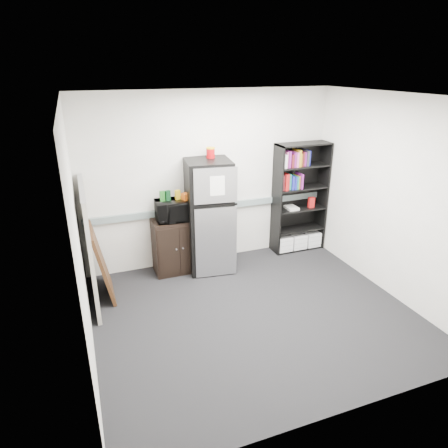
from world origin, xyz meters
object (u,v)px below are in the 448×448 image
at_px(microwave, 175,210).
at_px(cabinet, 176,245).
at_px(cubicle_partition, 89,246).
at_px(refrigerator, 209,216).
at_px(bookshelf, 300,199).

bearing_deg(microwave, cabinet, 91.89).
relative_size(cubicle_partition, microwave, 2.94).
distance_m(cubicle_partition, refrigerator, 1.80).
distance_m(bookshelf, cubicle_partition, 3.46).
xyz_separation_m(cabinet, microwave, (-0.00, -0.02, 0.58)).
bearing_deg(cubicle_partition, bookshelf, 8.06).
distance_m(bookshelf, refrigerator, 1.67).
relative_size(microwave, refrigerator, 0.32).
bearing_deg(bookshelf, microwave, -177.88).
bearing_deg(cubicle_partition, cabinet, 18.54).
distance_m(bookshelf, cabinet, 2.23).
relative_size(bookshelf, refrigerator, 1.07).
relative_size(cubicle_partition, refrigerator, 0.93).
xyz_separation_m(bookshelf, cubicle_partition, (-3.43, -0.49, -0.10)).
bearing_deg(cubicle_partition, refrigerator, 10.92).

